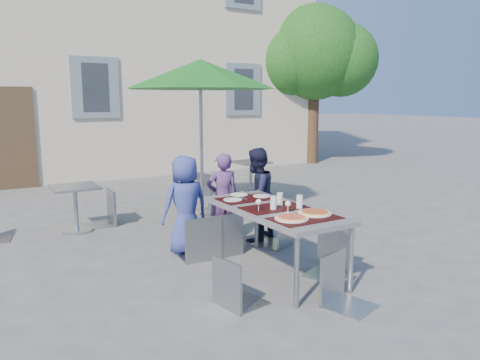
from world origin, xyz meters
TOP-DOWN VIEW (x-y plane):
  - ground at (0.00, 0.00)m, footprint 90.00×90.00m
  - tree at (6.55, 7.54)m, footprint 3.60×3.00m
  - dining_table at (0.12, 0.45)m, footprint 0.80×1.85m
  - pizza_near_left at (-0.03, -0.07)m, footprint 0.34×0.34m
  - pizza_near_right at (0.31, -0.02)m, footprint 0.35×0.35m
  - glassware at (0.17, 0.36)m, footprint 0.52×0.38m
  - place_settings at (0.14, 1.08)m, footprint 0.68×0.44m
  - child_0 at (-0.42, 1.60)m, footprint 0.62×0.42m
  - child_1 at (0.21, 1.79)m, footprint 0.50×0.39m
  - child_2 at (0.64, 1.61)m, footprint 0.72×0.58m
  - chair_0 at (-0.38, 1.27)m, footprint 0.49×0.50m
  - chair_1 at (-0.06, 1.29)m, footprint 0.47×0.47m
  - chair_2 at (0.76, 1.20)m, footprint 0.59×0.59m
  - chair_3 at (-0.69, -0.08)m, footprint 0.47×0.47m
  - chair_4 at (0.68, 0.11)m, footprint 0.57×0.57m
  - chair_5 at (0.20, -0.57)m, footprint 0.52×0.52m
  - patio_umbrella at (0.58, 3.15)m, footprint 2.42×2.42m
  - cafe_table_0 at (-1.41, 3.31)m, footprint 0.64×0.64m
  - bg_chair_r_0 at (-0.95, 3.48)m, footprint 0.47×0.47m
  - cafe_table_1 at (2.22, 4.25)m, footprint 0.65×0.65m
  - bg_chair_l_1 at (1.32, 4.39)m, footprint 0.51×0.51m
  - bg_chair_r_1 at (2.43, 4.43)m, footprint 0.46×0.46m

SIDE VIEW (x-z plane):
  - ground at x=0.00m, z-range 0.00..0.00m
  - cafe_table_0 at x=-1.41m, z-range 0.10..0.79m
  - cafe_table_1 at x=2.22m, z-range 0.11..0.81m
  - bg_chair_r_1 at x=2.43m, z-range 0.07..0.93m
  - chair_3 at x=-0.69m, z-range 0.08..0.98m
  - chair_5 at x=0.20m, z-range 0.08..1.01m
  - chair_4 at x=0.68m, z-range 0.08..1.06m
  - bg_chair_l_1 at x=1.32m, z-range 0.09..1.06m
  - chair_2 at x=0.76m, z-range 0.09..1.10m
  - chair_0 at x=-0.38m, z-range 0.09..1.12m
  - chair_1 at x=-0.06m, z-range 0.09..1.12m
  - bg_chair_r_0 at x=-0.95m, z-range 0.09..1.12m
  - child_1 at x=0.21m, z-range 0.00..1.22m
  - child_0 at x=-0.42m, z-range 0.00..1.25m
  - child_2 at x=0.64m, z-range 0.00..1.28m
  - dining_table at x=0.12m, z-range 0.32..1.07m
  - place_settings at x=0.14m, z-range 0.76..0.77m
  - pizza_near_left at x=-0.03m, z-range 0.75..0.78m
  - pizza_near_right at x=0.31m, z-range 0.75..0.78m
  - glassware at x=0.17m, z-range 0.75..0.90m
  - patio_umbrella at x=0.58m, z-range 1.02..3.58m
  - tree at x=6.55m, z-range 0.90..5.60m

